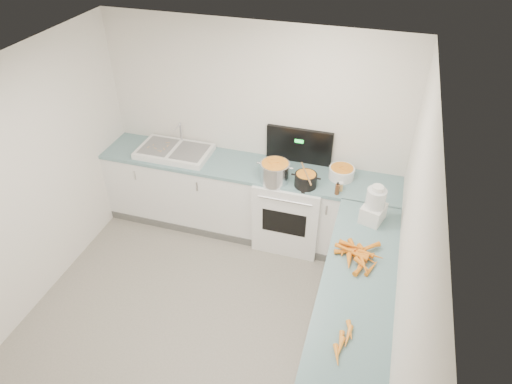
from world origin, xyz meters
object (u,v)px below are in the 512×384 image
(sink, at_px, (174,151))
(extract_bottle, at_px, (337,189))
(stove, at_px, (291,207))
(spice_jar, at_px, (341,187))
(black_pot, at_px, (306,181))
(steel_pot, at_px, (275,173))
(food_processor, at_px, (374,206))
(mixing_bowl, at_px, (342,173))

(sink, distance_m, extract_bottle, 1.99)
(stove, height_order, extract_bottle, stove)
(extract_bottle, xyz_separation_m, spice_jar, (0.03, 0.07, -0.02))
(black_pot, relative_size, extract_bottle, 1.99)
(steel_pot, height_order, black_pot, steel_pot)
(steel_pot, distance_m, food_processor, 1.16)
(mixing_bowl, bearing_deg, black_pot, -142.21)
(sink, xyz_separation_m, extract_bottle, (1.98, -0.24, 0.02))
(mixing_bowl, height_order, extract_bottle, mixing_bowl)
(mixing_bowl, xyz_separation_m, spice_jar, (0.03, -0.24, -0.02))
(black_pot, distance_m, food_processor, 0.84)
(mixing_bowl, bearing_deg, food_processor, -58.57)
(stove, height_order, black_pot, stove)
(sink, height_order, steel_pot, sink)
(sink, height_order, spice_jar, sink)
(mixing_bowl, distance_m, extract_bottle, 0.32)
(stove, distance_m, mixing_bowl, 0.75)
(stove, xyz_separation_m, spice_jar, (0.56, -0.15, 0.51))
(steel_pot, height_order, mixing_bowl, steel_pot)
(mixing_bowl, distance_m, food_processor, 0.77)
(steel_pot, bearing_deg, black_pot, -1.87)
(sink, bearing_deg, stove, -0.62)
(black_pot, height_order, food_processor, food_processor)
(black_pot, xyz_separation_m, extract_bottle, (0.35, -0.05, -0.01))
(stove, distance_m, sink, 1.54)
(stove, relative_size, mixing_bowl, 4.86)
(black_pot, relative_size, food_processor, 0.59)
(steel_pot, bearing_deg, spice_jar, 1.24)
(stove, xyz_separation_m, sink, (-1.45, 0.02, 0.50))
(steel_pot, relative_size, black_pot, 1.35)
(spice_jar, relative_size, food_processor, 0.22)
(stove, distance_m, black_pot, 0.59)
(mixing_bowl, bearing_deg, extract_bottle, -89.68)
(stove, distance_m, food_processor, 1.25)
(sink, height_order, extract_bottle, sink)
(stove, bearing_deg, mixing_bowl, 9.70)
(sink, relative_size, black_pot, 3.59)
(stove, distance_m, spice_jar, 0.77)
(extract_bottle, relative_size, food_processor, 0.30)
(mixing_bowl, relative_size, food_processor, 0.69)
(stove, height_order, spice_jar, stove)
(stove, relative_size, black_pot, 5.67)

